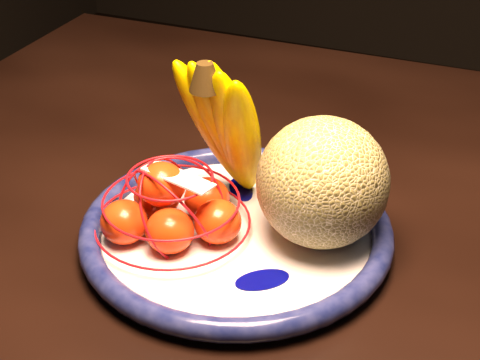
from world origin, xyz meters
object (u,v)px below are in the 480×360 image
at_px(banana_bunch, 229,124).
at_px(mandarin_bag, 173,209).
at_px(dining_table, 443,287).
at_px(cantaloupe, 322,182).
at_px(fruit_bowl, 236,231).

xyz_separation_m(banana_bunch, mandarin_bag, (-0.03, -0.08, -0.07)).
bearing_deg(dining_table, banana_bunch, -167.11).
height_order(cantaloupe, mandarin_bag, cantaloupe).
bearing_deg(banana_bunch, cantaloupe, 3.57).
bearing_deg(banana_bunch, dining_table, 30.47).
relative_size(fruit_bowl, banana_bunch, 1.72).
distance_m(fruit_bowl, banana_bunch, 0.11).
relative_size(dining_table, cantaloupe, 11.38).
relative_size(dining_table, fruit_bowl, 4.63).
xyz_separation_m(dining_table, cantaloupe, (-0.12, -0.08, 0.16)).
xyz_separation_m(dining_table, mandarin_bag, (-0.27, -0.13, 0.12)).
distance_m(dining_table, fruit_bowl, 0.25).
distance_m(dining_table, cantaloupe, 0.22).
distance_m(fruit_bowl, mandarin_bag, 0.07).
bearing_deg(dining_table, cantaloupe, -147.01).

